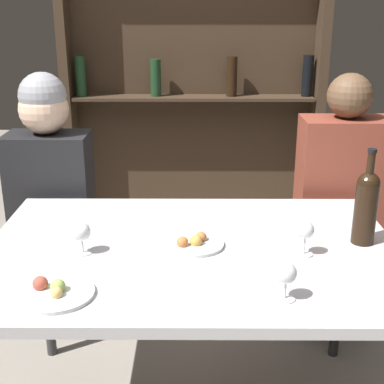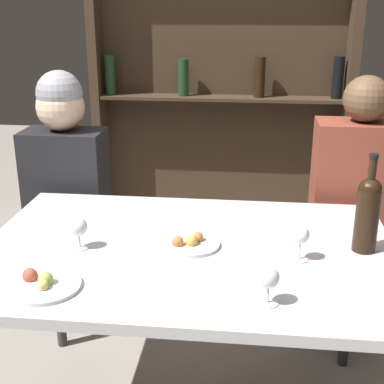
% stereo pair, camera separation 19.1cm
% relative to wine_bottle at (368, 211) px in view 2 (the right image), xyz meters
% --- Properties ---
extents(dining_table, '(1.42, 0.96, 0.74)m').
position_rel_wine_bottle_xyz_m(dining_table, '(-0.59, -0.05, -0.20)').
color(dining_table, silver).
rests_on(dining_table, ground_plane).
extents(wine_rack_wall, '(1.67, 0.21, 2.18)m').
position_rel_wine_bottle_xyz_m(wine_rack_wall, '(-0.59, 1.81, 0.21)').
color(wine_rack_wall, '#38281C').
rests_on(wine_rack_wall, ground_plane).
extents(wine_bottle, '(0.08, 0.08, 0.34)m').
position_rel_wine_bottle_xyz_m(wine_bottle, '(0.00, 0.00, 0.00)').
color(wine_bottle, black).
rests_on(wine_bottle, dining_table).
extents(wine_glass_0, '(0.06, 0.06, 0.11)m').
position_rel_wine_bottle_xyz_m(wine_glass_0, '(-0.33, -0.38, -0.07)').
color(wine_glass_0, silver).
rests_on(wine_glass_0, dining_table).
extents(wine_glass_1, '(0.06, 0.06, 0.12)m').
position_rel_wine_bottle_xyz_m(wine_glass_1, '(-0.22, -0.10, -0.06)').
color(wine_glass_1, silver).
rests_on(wine_glass_1, dining_table).
extents(wine_glass_2, '(0.06, 0.06, 0.11)m').
position_rel_wine_bottle_xyz_m(wine_glass_2, '(-0.96, -0.09, -0.07)').
color(wine_glass_2, silver).
rests_on(wine_glass_2, dining_table).
extents(food_plate_0, '(0.21, 0.21, 0.05)m').
position_rel_wine_bottle_xyz_m(food_plate_0, '(-0.98, -0.36, -0.13)').
color(food_plate_0, silver).
rests_on(food_plate_0, dining_table).
extents(food_plate_1, '(0.20, 0.20, 0.05)m').
position_rel_wine_bottle_xyz_m(food_plate_1, '(-0.58, -0.03, -0.13)').
color(food_plate_1, silver).
rests_on(food_plate_1, dining_table).
extents(seated_person_left, '(0.37, 0.22, 1.25)m').
position_rel_wine_bottle_xyz_m(seated_person_left, '(-1.24, 0.60, -0.26)').
color(seated_person_left, '#26262B').
rests_on(seated_person_left, ground_plane).
extents(seated_person_right, '(0.39, 0.22, 1.25)m').
position_rel_wine_bottle_xyz_m(seated_person_right, '(0.08, 0.60, -0.29)').
color(seated_person_right, '#26262B').
rests_on(seated_person_right, ground_plane).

